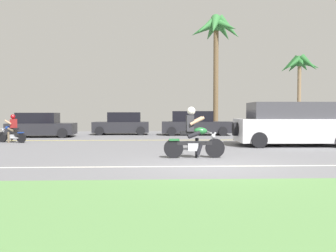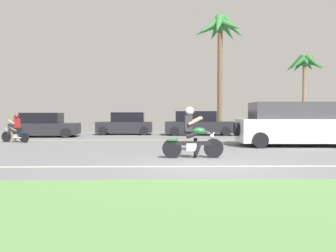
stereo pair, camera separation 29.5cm
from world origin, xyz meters
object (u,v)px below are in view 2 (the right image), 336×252
at_px(suv_nearby, 293,125).
at_px(parked_car_0, 45,126).
at_px(palm_tree_0, 305,67).
at_px(motorcyclist_distant, 15,130).
at_px(parked_car_1, 126,124).
at_px(parked_car_2, 198,124).
at_px(motorcyclist, 192,136).
at_px(palm_tree_1, 220,33).

bearing_deg(suv_nearby, parked_car_0, 154.68).
bearing_deg(palm_tree_0, motorcyclist_distant, -155.05).
xyz_separation_m(suv_nearby, parked_car_1, (-8.04, 8.25, -0.22)).
bearing_deg(parked_car_2, palm_tree_0, 18.66).
height_order(motorcyclist, palm_tree_1, palm_tree_1).
height_order(parked_car_0, parked_car_2, parked_car_2).
relative_size(motorcyclist, parked_car_1, 0.52).
bearing_deg(motorcyclist_distant, suv_nearby, -9.25).
distance_m(motorcyclist, parked_car_0, 12.68).
xyz_separation_m(palm_tree_0, palm_tree_1, (-6.13, 0.21, 2.44)).
distance_m(motorcyclist, parked_car_1, 12.64).
xyz_separation_m(motorcyclist, parked_car_0, (-7.91, 9.91, -0.00)).
bearing_deg(palm_tree_0, motorcyclist, -123.71).
distance_m(parked_car_0, motorcyclist_distant, 3.90).
bearing_deg(palm_tree_0, suv_nearby, -114.87).
bearing_deg(parked_car_1, palm_tree_0, 8.68).
bearing_deg(suv_nearby, parked_car_1, 134.26).
height_order(parked_car_1, palm_tree_0, palm_tree_0).
bearing_deg(motorcyclist_distant, parked_car_2, 29.84).
xyz_separation_m(parked_car_2, palm_tree_0, (8.01, 2.71, 4.05)).
bearing_deg(motorcyclist_distant, motorcyclist, -36.82).
xyz_separation_m(motorcyclist, parked_car_2, (1.42, 11.44, 0.04)).
bearing_deg(suv_nearby, motorcyclist_distant, 170.75).
bearing_deg(parked_car_0, motorcyclist_distant, -91.80).
bearing_deg(palm_tree_1, parked_car_2, -122.84).
distance_m(suv_nearby, parked_car_0, 13.96).
distance_m(parked_car_1, motorcyclist_distant, 7.76).
xyz_separation_m(parked_car_0, palm_tree_1, (11.21, 4.45, 6.54)).
xyz_separation_m(parked_car_1, parked_car_2, (4.76, -0.76, 0.03)).
bearing_deg(motorcyclist_distant, palm_tree_1, 36.34).
distance_m(parked_car_1, palm_tree_1, 9.56).
distance_m(motorcyclist, parked_car_2, 11.52).
distance_m(suv_nearby, parked_car_2, 8.19).
distance_m(parked_car_0, parked_car_2, 9.45).
distance_m(parked_car_0, parked_car_1, 5.11).
distance_m(palm_tree_1, motorcyclist_distant, 15.56).
distance_m(palm_tree_0, motorcyclist_distant, 19.72).
xyz_separation_m(suv_nearby, palm_tree_1, (-1.40, 10.41, 6.30)).
bearing_deg(motorcyclist_distant, palm_tree_0, 24.95).
bearing_deg(motorcyclist, parked_car_0, 128.60).
relative_size(suv_nearby, parked_car_1, 1.36).
relative_size(suv_nearby, palm_tree_1, 0.58).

